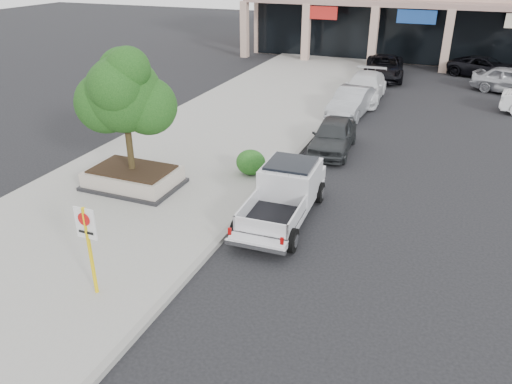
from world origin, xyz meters
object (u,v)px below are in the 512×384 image
curb_car_b (351,102)px  lot_car_d (486,67)px  curb_car_c (364,87)px  planter_tree (130,94)px  no_parking_sign (88,239)px  curb_car_a (333,136)px  curb_car_d (384,67)px  planter (133,177)px  pickup_truck (282,197)px

curb_car_b → lot_car_d: (6.42, 11.92, -0.04)m
curb_car_c → lot_car_d: 10.79m
lot_car_d → planter_tree: bearing=170.8°
no_parking_sign → curb_car_a: bearing=76.5°
curb_car_b → curb_car_d: size_ratio=0.80×
curb_car_d → lot_car_d: 6.87m
no_parking_sign → lot_car_d: size_ratio=0.48×
planter_tree → planter: bearing=-131.0°
no_parking_sign → curb_car_d: no_parking_sign is taller
curb_car_a → lot_car_d: bearing=67.0°
no_parking_sign → curb_car_c: size_ratio=0.45×
curb_car_a → pickup_truck: bearing=-93.6°
curb_car_a → planter: bearing=-134.6°
no_parking_sign → curb_car_a: size_ratio=0.58×
lot_car_d → curb_car_b: bearing=168.4°
curb_car_d → curb_car_c: bearing=-98.9°
planter_tree → curb_car_c: size_ratio=0.79×
pickup_truck → curb_car_d: 20.74m
planter → lot_car_d: lot_car_d is taller
planter → curb_car_c: 15.77m
planter → no_parking_sign: bearing=-63.9°
planter_tree → no_parking_sign: (2.54, -5.62, -1.78)m
curb_car_b → curb_car_d: (0.21, 8.98, 0.04)m
no_parking_sign → curb_car_c: bearing=83.0°
planter_tree → curb_car_c: planter_tree is taller
curb_car_c → pickup_truck: bearing=-90.5°
curb_car_d → planter_tree: bearing=-111.5°
no_parking_sign → curb_car_d: (2.67, 26.12, -0.89)m
curb_car_b → lot_car_d: bearing=66.0°
pickup_truck → no_parking_sign: bearing=-120.0°
curb_car_c → planter_tree: bearing=-110.8°
pickup_truck → curb_car_a: pickup_truck is taller
planter → pickup_truck: (5.53, -0.08, 0.32)m
curb_car_a → curb_car_d: 14.29m
planter_tree → curb_car_a: bearing=49.1°
curb_car_c → curb_car_d: curb_car_d is taller
curb_car_c → curb_car_b: bearing=-92.6°
no_parking_sign → curb_car_b: size_ratio=0.54×
planter → curb_car_d: (5.35, 20.66, 0.26)m
planter_tree → curb_car_a: (5.39, 6.21, -2.74)m
no_parking_sign → curb_car_d: bearing=84.2°
planter_tree → pickup_truck: 6.00m
planter → curb_car_a: curb_car_a is taller
no_parking_sign → pickup_truck: size_ratio=0.46×
planter_tree → lot_car_d: (11.43, 23.44, -2.75)m
curb_car_c → curb_car_d: size_ratio=0.95×
no_parking_sign → planter_tree: bearing=114.4°
no_parking_sign → pickup_truck: 6.15m
no_parking_sign → curb_car_b: no_parking_sign is taller
planter_tree → pickup_truck: bearing=-2.5°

